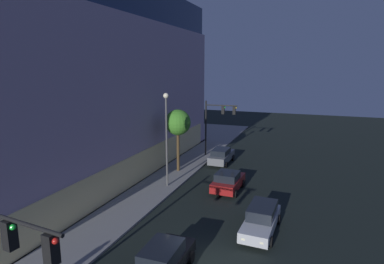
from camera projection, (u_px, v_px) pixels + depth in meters
modern_building at (38, 82)px, 32.13m from camera, size 33.64×24.15×17.38m
traffic_light_far_corner at (217, 118)px, 35.97m from camera, size 0.49×3.61×6.22m
street_lamp_sidewalk at (166, 128)px, 26.51m from camera, size 0.44×0.44×7.82m
sidewalk_tree at (178, 123)px, 30.58m from camera, size 2.44×2.44×5.97m
car_black at (164, 260)px, 15.68m from camera, size 4.30×2.03×1.65m
car_silver at (261, 219)px, 19.95m from camera, size 4.85×2.08×1.62m
car_red at (228, 181)px, 26.56m from camera, size 4.09×2.23×1.62m
car_grey at (221, 156)px, 34.21m from camera, size 4.58×1.98×1.62m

